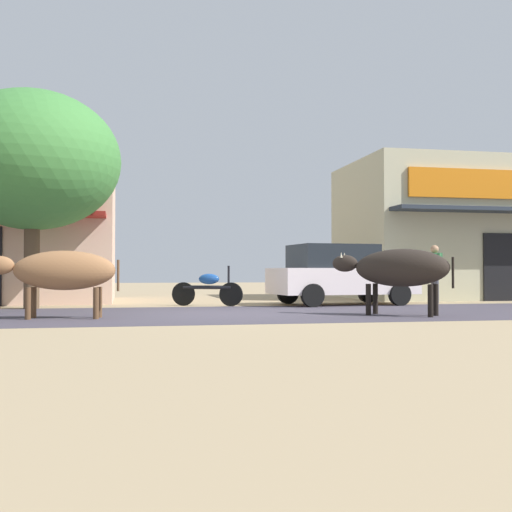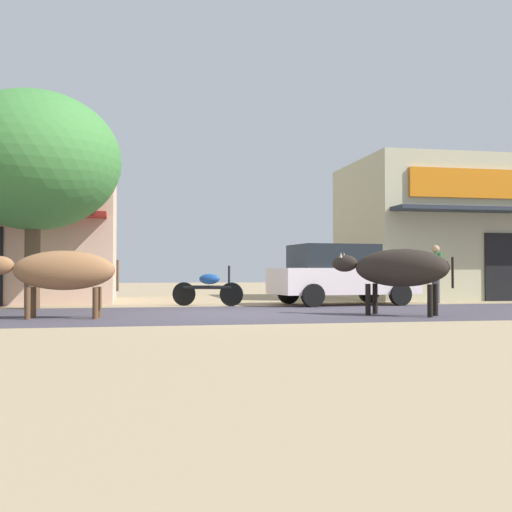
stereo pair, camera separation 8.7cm
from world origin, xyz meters
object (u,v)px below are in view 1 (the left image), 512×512
at_px(parked_hatchback_car, 339,274).
at_px(cow_near_brown, 61,271).
at_px(pedestrian_by_shop, 435,269).
at_px(roadside_tree, 33,161).
at_px(parked_motorcycle, 208,288).
at_px(cow_far_dark, 399,268).

distance_m(parked_hatchback_car, cow_near_brown, 7.97).
relative_size(cow_near_brown, pedestrian_by_shop, 1.52).
height_order(parked_hatchback_car, cow_near_brown, parked_hatchback_car).
relative_size(roadside_tree, cow_near_brown, 2.10).
xyz_separation_m(roadside_tree, pedestrian_by_shop, (10.94, 0.49, -2.65)).
height_order(parked_motorcycle, cow_far_dark, cow_far_dark).
distance_m(roadside_tree, parked_motorcycle, 5.42).
bearing_deg(cow_far_dark, pedestrian_by_shop, 55.44).
bearing_deg(parked_hatchback_car, pedestrian_by_shop, 4.28).
bearing_deg(parked_motorcycle, parked_hatchback_car, -1.72).
bearing_deg(roadside_tree, cow_far_dark, -27.68).
bearing_deg(cow_far_dark, parked_hatchback_car, 87.30).
bearing_deg(parked_motorcycle, cow_near_brown, -130.20).
height_order(roadside_tree, cow_far_dark, roadside_tree).
distance_m(cow_near_brown, cow_far_dark, 6.78).
height_order(roadside_tree, parked_motorcycle, roadside_tree).
bearing_deg(parked_motorcycle, pedestrian_by_shop, 0.98).
height_order(parked_hatchback_car, pedestrian_by_shop, pedestrian_by_shop).
height_order(roadside_tree, parked_hatchback_car, roadside_tree).
bearing_deg(cow_far_dark, cow_near_brown, 175.90).
height_order(parked_hatchback_car, parked_motorcycle, parked_hatchback_car).
xyz_separation_m(cow_near_brown, cow_far_dark, (6.76, -0.48, 0.05)).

